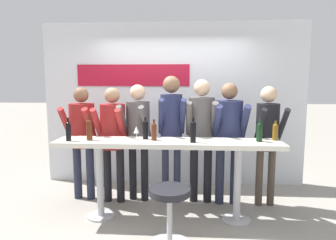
{
  "coord_description": "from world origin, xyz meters",
  "views": [
    {
      "loc": [
        0.25,
        -3.67,
        1.77
      ],
      "look_at": [
        0.0,
        0.07,
        1.28
      ],
      "focal_mm": 32.0,
      "sensor_mm": 36.0,
      "label": 1
    }
  ],
  "objects_px": {
    "wine_bottle_5": "(68,130)",
    "wine_bottle_6": "(259,131)",
    "person_far_left": "(82,131)",
    "person_center_left": "(138,129)",
    "wine_bottle_0": "(154,131)",
    "wine_bottle_3": "(275,131)",
    "tasting_table": "(168,153)",
    "person_center_right": "(201,127)",
    "wine_glass_0": "(136,130)",
    "bar_stool": "(170,207)",
    "person_left": "(113,132)",
    "wine_bottle_2": "(193,131)",
    "person_far_right": "(267,132)",
    "person_center": "(171,123)",
    "wine_bottle_1": "(145,129)",
    "person_right": "(229,131)",
    "wine_bottle_4": "(89,129)"
  },
  "relations": [
    {
      "from": "person_center_right",
      "to": "wine_bottle_3",
      "type": "bearing_deg",
      "value": -25.62
    },
    {
      "from": "wine_bottle_5",
      "to": "person_center_left",
      "type": "bearing_deg",
      "value": 42.6
    },
    {
      "from": "wine_bottle_1",
      "to": "wine_bottle_4",
      "type": "relative_size",
      "value": 0.91
    },
    {
      "from": "bar_stool",
      "to": "wine_bottle_5",
      "type": "bearing_deg",
      "value": 157.04
    },
    {
      "from": "person_far_left",
      "to": "wine_bottle_3",
      "type": "height_order",
      "value": "person_far_left"
    },
    {
      "from": "person_far_left",
      "to": "wine_bottle_6",
      "type": "xyz_separation_m",
      "value": [
        2.43,
        -0.57,
        0.12
      ]
    },
    {
      "from": "tasting_table",
      "to": "person_far_left",
      "type": "xyz_separation_m",
      "value": [
        -1.3,
        0.59,
        0.17
      ]
    },
    {
      "from": "bar_stool",
      "to": "wine_glass_0",
      "type": "relative_size",
      "value": 3.66
    },
    {
      "from": "bar_stool",
      "to": "wine_bottle_1",
      "type": "distance_m",
      "value": 1.09
    },
    {
      "from": "wine_bottle_6",
      "to": "person_center_right",
      "type": "bearing_deg",
      "value": 140.34
    },
    {
      "from": "wine_bottle_6",
      "to": "wine_bottle_1",
      "type": "bearing_deg",
      "value": 177.3
    },
    {
      "from": "person_center_left",
      "to": "bar_stool",
      "type": "bearing_deg",
      "value": -55.78
    },
    {
      "from": "person_far_left",
      "to": "person_left",
      "type": "relative_size",
      "value": 1.0
    },
    {
      "from": "wine_bottle_6",
      "to": "wine_glass_0",
      "type": "xyz_separation_m",
      "value": [
        -1.53,
        0.01,
        -0.01
      ]
    },
    {
      "from": "person_left",
      "to": "wine_bottle_2",
      "type": "distance_m",
      "value": 1.29
    },
    {
      "from": "person_far_right",
      "to": "person_center_right",
      "type": "bearing_deg",
      "value": 171.68
    },
    {
      "from": "wine_bottle_3",
      "to": "wine_bottle_4",
      "type": "xyz_separation_m",
      "value": [
        -2.33,
        -0.15,
        0.03
      ]
    },
    {
      "from": "bar_stool",
      "to": "wine_bottle_4",
      "type": "xyz_separation_m",
      "value": [
        -1.05,
        0.61,
        0.74
      ]
    },
    {
      "from": "wine_bottle_3",
      "to": "wine_bottle_2",
      "type": "bearing_deg",
      "value": -168.83
    },
    {
      "from": "person_center",
      "to": "person_center_right",
      "type": "relative_size",
      "value": 1.03
    },
    {
      "from": "wine_bottle_0",
      "to": "tasting_table",
      "type": "bearing_deg",
      "value": -1.73
    },
    {
      "from": "person_center_left",
      "to": "person_far_right",
      "type": "xyz_separation_m",
      "value": [
        1.83,
        -0.08,
        -0.0
      ]
    },
    {
      "from": "wine_bottle_0",
      "to": "wine_bottle_3",
      "type": "xyz_separation_m",
      "value": [
        1.52,
        0.11,
        -0.0
      ]
    },
    {
      "from": "person_far_left",
      "to": "wine_glass_0",
      "type": "xyz_separation_m",
      "value": [
        0.9,
        -0.56,
        0.12
      ]
    },
    {
      "from": "wine_bottle_0",
      "to": "wine_bottle_5",
      "type": "height_order",
      "value": "wine_bottle_5"
    },
    {
      "from": "bar_stool",
      "to": "tasting_table",
      "type": "bearing_deg",
      "value": 95.67
    },
    {
      "from": "tasting_table",
      "to": "wine_glass_0",
      "type": "relative_size",
      "value": 15.98
    },
    {
      "from": "wine_bottle_0",
      "to": "wine_bottle_3",
      "type": "bearing_deg",
      "value": 4.06
    },
    {
      "from": "tasting_table",
      "to": "wine_bottle_3",
      "type": "xyz_separation_m",
      "value": [
        1.35,
        0.11,
        0.28
      ]
    },
    {
      "from": "person_center_right",
      "to": "person_right",
      "type": "xyz_separation_m",
      "value": [
        0.38,
        -0.05,
        -0.04
      ]
    },
    {
      "from": "wine_bottle_0",
      "to": "bar_stool",
      "type": "bearing_deg",
      "value": -70.11
    },
    {
      "from": "wine_bottle_2",
      "to": "wine_bottle_6",
      "type": "relative_size",
      "value": 1.12
    },
    {
      "from": "tasting_table",
      "to": "bar_stool",
      "type": "xyz_separation_m",
      "value": [
        0.06,
        -0.65,
        -0.43
      ]
    },
    {
      "from": "person_center_left",
      "to": "person_far_left",
      "type": "bearing_deg",
      "value": -168.58
    },
    {
      "from": "person_center_right",
      "to": "tasting_table",
      "type": "bearing_deg",
      "value": -125.36
    },
    {
      "from": "wine_bottle_6",
      "to": "wine_bottle_5",
      "type": "bearing_deg",
      "value": -177.16
    },
    {
      "from": "person_center_left",
      "to": "wine_bottle_4",
      "type": "bearing_deg",
      "value": -118.16
    },
    {
      "from": "bar_stool",
      "to": "person_left",
      "type": "bearing_deg",
      "value": 127.72
    },
    {
      "from": "person_center_left",
      "to": "person_left",
      "type": "bearing_deg",
      "value": -154.13
    },
    {
      "from": "wine_bottle_5",
      "to": "wine_bottle_2",
      "type": "bearing_deg",
      "value": 0.31
    },
    {
      "from": "wine_bottle_3",
      "to": "wine_bottle_4",
      "type": "height_order",
      "value": "wine_bottle_4"
    },
    {
      "from": "person_center_left",
      "to": "wine_bottle_5",
      "type": "distance_m",
      "value": 1.03
    },
    {
      "from": "wine_bottle_5",
      "to": "wine_bottle_6",
      "type": "height_order",
      "value": "wine_bottle_5"
    },
    {
      "from": "tasting_table",
      "to": "person_center_right",
      "type": "distance_m",
      "value": 0.77
    },
    {
      "from": "person_far_left",
      "to": "wine_bottle_5",
      "type": "xyz_separation_m",
      "value": [
        0.07,
        -0.68,
        0.12
      ]
    },
    {
      "from": "wine_bottle_1",
      "to": "wine_bottle_4",
      "type": "bearing_deg",
      "value": -170.11
    },
    {
      "from": "person_center",
      "to": "wine_glass_0",
      "type": "distance_m",
      "value": 0.66
    },
    {
      "from": "person_far_left",
      "to": "tasting_table",
      "type": "bearing_deg",
      "value": -20.54
    },
    {
      "from": "wine_glass_0",
      "to": "bar_stool",
      "type": "bearing_deg",
      "value": -55.54
    },
    {
      "from": "person_far_right",
      "to": "wine_bottle_1",
      "type": "relative_size",
      "value": 5.83
    }
  ]
}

